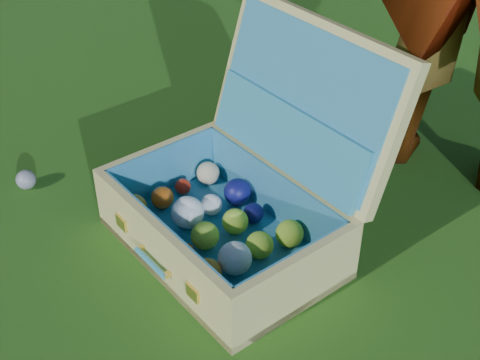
# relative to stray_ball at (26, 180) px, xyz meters

# --- Properties ---
(ground) EXTENTS (60.00, 60.00, 0.00)m
(ground) POSITION_rel_stray_ball_xyz_m (0.73, 0.19, -0.03)
(ground) COLOR #215114
(ground) RESTS_ON ground
(stray_ball) EXTENTS (0.06, 0.06, 0.06)m
(stray_ball) POSITION_rel_stray_ball_xyz_m (0.00, 0.00, 0.00)
(stray_ball) COLOR teal
(stray_ball) RESTS_ON ground
(suitcase) EXTENTS (0.78, 0.74, 0.61)m
(suitcase) POSITION_rel_stray_ball_xyz_m (0.71, 0.24, 0.14)
(suitcase) COLOR #DECF77
(suitcase) RESTS_ON ground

